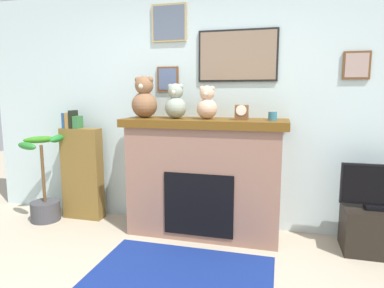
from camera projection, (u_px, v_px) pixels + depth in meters
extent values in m
cube|color=silver|center=(194.00, 109.00, 3.78)|extent=(5.20, 0.12, 2.60)
cube|color=black|center=(238.00, 56.00, 3.51)|extent=(0.83, 0.02, 0.53)
cube|color=#866E58|center=(237.00, 56.00, 3.49)|extent=(0.79, 0.00, 0.49)
cube|color=tan|center=(169.00, 23.00, 3.64)|extent=(0.39, 0.02, 0.40)
cube|color=slate|center=(169.00, 23.00, 3.63)|extent=(0.35, 0.00, 0.36)
cube|color=brown|center=(168.00, 79.00, 3.73)|extent=(0.24, 0.02, 0.27)
cube|color=slate|center=(167.00, 79.00, 3.72)|extent=(0.20, 0.00, 0.23)
cube|color=brown|center=(357.00, 65.00, 3.23)|extent=(0.25, 0.02, 0.27)
cube|color=tan|center=(357.00, 65.00, 3.22)|extent=(0.21, 0.00, 0.23)
cube|color=#8E6654|center=(204.00, 181.00, 3.54)|extent=(1.55, 0.53, 1.14)
cube|color=brown|center=(205.00, 123.00, 3.44)|extent=(1.67, 0.59, 0.08)
cube|color=black|center=(198.00, 205.00, 3.31)|extent=(0.70, 0.02, 0.63)
cube|color=brown|center=(82.00, 174.00, 3.98)|extent=(0.47, 0.16, 1.08)
cube|color=navy|center=(66.00, 120.00, 3.93)|extent=(0.03, 0.13, 0.18)
cube|color=olive|center=(70.00, 121.00, 3.92)|extent=(0.05, 0.13, 0.18)
cube|color=black|center=(73.00, 119.00, 3.90)|extent=(0.04, 0.13, 0.21)
cube|color=#316D39|center=(78.00, 122.00, 3.89)|extent=(0.06, 0.13, 0.14)
cylinder|color=#3F3F44|center=(46.00, 211.00, 3.95)|extent=(0.33, 0.33, 0.23)
cylinder|color=brown|center=(43.00, 174.00, 3.88)|extent=(0.04, 0.04, 0.67)
ellipsoid|color=#247D2E|center=(58.00, 138.00, 3.82)|extent=(0.19, 0.37, 0.08)
ellipsoid|color=#327E1A|center=(40.00, 140.00, 3.95)|extent=(0.33, 0.32, 0.08)
ellipsoid|color=#28782A|center=(27.00, 146.00, 3.71)|extent=(0.37, 0.24, 0.08)
cube|color=black|center=(374.00, 231.00, 3.14)|extent=(0.56, 0.40, 0.42)
cube|color=black|center=(376.00, 207.00, 3.11)|extent=(0.20, 0.14, 0.04)
cube|color=black|center=(378.00, 185.00, 3.08)|extent=(0.65, 0.03, 0.38)
cube|color=black|center=(379.00, 185.00, 3.06)|extent=(0.61, 0.00, 0.34)
cube|color=navy|center=(178.00, 278.00, 2.72)|extent=(1.50, 1.11, 0.01)
cylinder|color=teal|center=(273.00, 116.00, 3.24)|extent=(0.09, 0.09, 0.08)
cube|color=brown|center=(242.00, 112.00, 3.31)|extent=(0.13, 0.09, 0.15)
cylinder|color=white|center=(241.00, 110.00, 3.26)|extent=(0.10, 0.01, 0.10)
sphere|color=brown|center=(145.00, 105.00, 3.56)|extent=(0.27, 0.27, 0.27)
sphere|color=brown|center=(144.00, 85.00, 3.53)|extent=(0.20, 0.20, 0.20)
sphere|color=brown|center=(138.00, 80.00, 3.54)|extent=(0.07, 0.07, 0.07)
sphere|color=brown|center=(150.00, 80.00, 3.51)|extent=(0.07, 0.07, 0.07)
sphere|color=beige|center=(141.00, 86.00, 3.46)|extent=(0.06, 0.06, 0.06)
sphere|color=#919F90|center=(176.00, 108.00, 3.48)|extent=(0.22, 0.22, 0.22)
sphere|color=#919F90|center=(176.00, 91.00, 3.45)|extent=(0.16, 0.16, 0.16)
sphere|color=#919F90|center=(170.00, 87.00, 3.46)|extent=(0.06, 0.06, 0.06)
sphere|color=#919F90|center=(181.00, 87.00, 3.43)|extent=(0.06, 0.06, 0.06)
sphere|color=beige|center=(174.00, 92.00, 3.39)|extent=(0.05, 0.05, 0.05)
sphere|color=#D1A98E|center=(207.00, 109.00, 3.40)|extent=(0.21, 0.21, 0.21)
sphere|color=#D1A98E|center=(207.00, 93.00, 3.37)|extent=(0.15, 0.15, 0.15)
sphere|color=#D1A98E|center=(202.00, 89.00, 3.38)|extent=(0.05, 0.05, 0.05)
sphere|color=#D1A98E|center=(212.00, 88.00, 3.35)|extent=(0.05, 0.05, 0.05)
sphere|color=beige|center=(206.00, 94.00, 3.32)|extent=(0.05, 0.05, 0.05)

